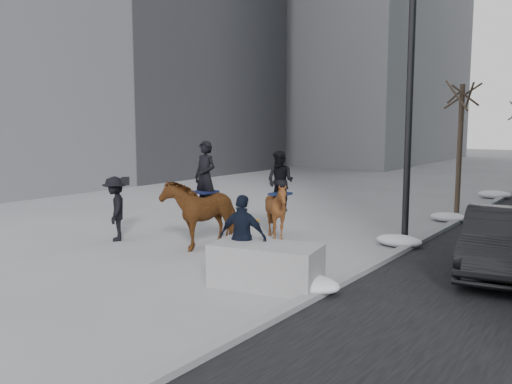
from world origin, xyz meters
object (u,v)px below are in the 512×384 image
Objects in this scene: mounted_right at (278,204)px; planter at (266,265)px; mounted_left at (202,207)px; car_near at (501,241)px.

planter is at bearing -59.73° from mounted_right.
planter is at bearing -30.47° from mounted_left.
mounted_right is at bearing 170.64° from car_near.
mounted_right reaches higher than planter.
planter is 5.12m from car_near.
mounted_right is at bearing 56.46° from mounted_left.
car_near is 7.12m from mounted_left.
mounted_left is 1.12× the size of mounted_right.
mounted_left is 2.14m from mounted_right.
mounted_left is (-3.38, 1.99, 0.59)m from planter.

